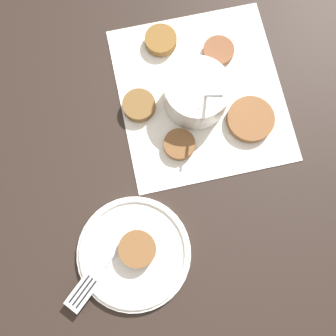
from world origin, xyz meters
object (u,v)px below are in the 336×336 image
(serving_plate, at_px, (134,253))
(fritter_on_plate, at_px, (137,249))
(fork, at_px, (96,274))
(sauce_bowl, at_px, (196,93))

(serving_plate, height_order, fritter_on_plate, fritter_on_plate)
(serving_plate, bearing_deg, fritter_on_plate, 126.20)
(fork, bearing_deg, serving_plate, 111.14)
(serving_plate, relative_size, fritter_on_plate, 3.11)
(serving_plate, relative_size, fork, 1.39)
(sauce_bowl, height_order, serving_plate, sauce_bowl)
(fork, bearing_deg, fritter_on_plate, 112.98)
(fritter_on_plate, bearing_deg, sauce_bowl, 151.90)
(serving_plate, xyz_separation_m, fritter_on_plate, (-0.01, 0.01, 0.02))
(sauce_bowl, height_order, fritter_on_plate, sauce_bowl)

